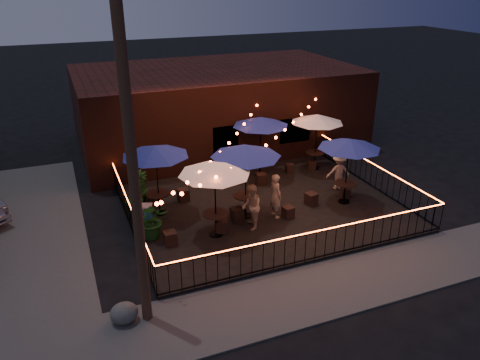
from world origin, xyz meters
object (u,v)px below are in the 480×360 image
(cooler, at_px, (145,215))
(boulder, at_px, (124,313))
(cafe_table_3, at_px, (261,122))
(utility_pole, at_px, (134,181))
(cafe_table_4, at_px, (349,144))
(cafe_table_2, at_px, (246,152))
(cafe_table_0, at_px, (215,170))
(cafe_table_5, at_px, (317,119))
(cafe_table_1, at_px, (155,152))

(cooler, xyz_separation_m, boulder, (-1.51, -4.79, -0.22))
(cafe_table_3, bearing_deg, utility_pole, -131.53)
(cafe_table_3, xyz_separation_m, cafe_table_4, (1.98, -3.67, -0.05))
(utility_pole, xyz_separation_m, cafe_table_4, (8.54, 3.73, -1.46))
(cafe_table_2, distance_m, cooler, 4.24)
(cafe_table_0, height_order, cafe_table_2, cafe_table_2)
(utility_pole, xyz_separation_m, cafe_table_0, (3.04, 3.22, -1.43))
(cooler, bearing_deg, boulder, -88.30)
(cafe_table_0, xyz_separation_m, cafe_table_4, (5.50, 0.50, -0.03))
(cafe_table_4, bearing_deg, cafe_table_3, 118.37)
(cafe_table_2, bearing_deg, utility_pole, -137.71)
(boulder, bearing_deg, cafe_table_2, 38.36)
(cafe_table_5, relative_size, boulder, 3.16)
(cafe_table_2, bearing_deg, cafe_table_3, 58.14)
(utility_pole, xyz_separation_m, cooler, (0.92, 4.86, -3.47))
(cafe_table_5, bearing_deg, cafe_table_4, -100.87)
(cafe_table_2, bearing_deg, boulder, -141.64)
(cooler, bearing_deg, utility_pole, -81.61)
(cafe_table_2, xyz_separation_m, cafe_table_5, (4.70, 3.09, -0.18))
(cafe_table_0, distance_m, cafe_table_1, 2.69)
(cafe_table_0, bearing_deg, cafe_table_2, 30.81)
(cafe_table_0, xyz_separation_m, cafe_table_5, (6.16, 3.96, -0.08))
(cooler, distance_m, boulder, 5.03)
(utility_pole, bearing_deg, cafe_table_1, 73.77)
(utility_pole, bearing_deg, boulder, 173.12)
(utility_pole, distance_m, cafe_table_5, 11.77)
(cafe_table_1, distance_m, cafe_table_5, 7.79)
(utility_pole, height_order, cafe_table_0, utility_pole)
(cafe_table_0, xyz_separation_m, cafe_table_3, (3.51, 4.18, 0.02))
(utility_pole, distance_m, boulder, 3.73)
(utility_pole, height_order, cafe_table_3, utility_pole)
(utility_pole, distance_m, cafe_table_2, 6.22)
(cafe_table_0, distance_m, boulder, 5.31)
(cafe_table_2, relative_size, cafe_table_4, 1.05)
(utility_pole, relative_size, cafe_table_4, 2.63)
(cafe_table_3, height_order, boulder, cafe_table_3)
(boulder, bearing_deg, cafe_table_5, 36.01)
(cafe_table_2, xyz_separation_m, cooler, (-3.57, 0.77, -2.14))
(cafe_table_2, height_order, cafe_table_5, cafe_table_2)
(cafe_table_3, distance_m, boulder, 10.48)
(utility_pole, bearing_deg, cafe_table_5, 37.97)
(cafe_table_2, bearing_deg, cafe_table_5, 33.31)
(cafe_table_1, relative_size, cafe_table_4, 0.95)
(utility_pole, distance_m, cafe_table_4, 9.43)
(cafe_table_3, bearing_deg, cafe_table_4, -61.63)
(utility_pole, height_order, cafe_table_4, utility_pole)
(utility_pole, bearing_deg, cafe_table_2, 42.29)
(utility_pole, relative_size, cafe_table_2, 2.51)
(cafe_table_1, height_order, cafe_table_5, cafe_table_1)
(cafe_table_1, bearing_deg, cafe_table_5, 12.51)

